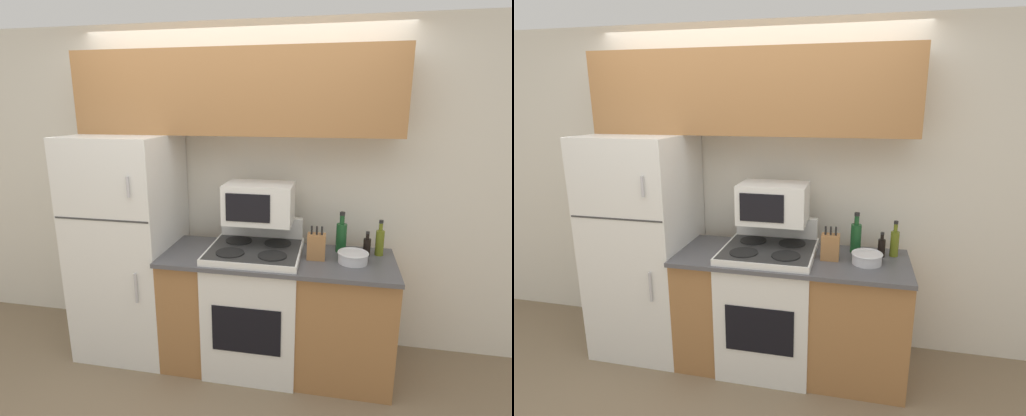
{
  "view_description": "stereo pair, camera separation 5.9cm",
  "coord_description": "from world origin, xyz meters",
  "views": [
    {
      "loc": [
        0.74,
        -2.37,
        1.93
      ],
      "look_at": [
        0.21,
        0.27,
        1.24
      ],
      "focal_mm": 28.0,
      "sensor_mm": 36.0,
      "label": 1
    },
    {
      "loc": [
        0.8,
        -2.36,
        1.93
      ],
      "look_at": [
        0.21,
        0.27,
        1.24
      ],
      "focal_mm": 28.0,
      "sensor_mm": 36.0,
      "label": 2
    }
  ],
  "objects": [
    {
      "name": "ground_plane",
      "position": [
        0.0,
        0.0,
        0.0
      ],
      "size": [
        12.0,
        12.0,
        0.0
      ],
      "primitive_type": "plane",
      "color": "#7F6B51"
    },
    {
      "name": "upper_cabinets",
      "position": [
        0.0,
        0.55,
        2.02
      ],
      "size": [
        2.37,
        0.36,
        0.59
      ],
      "color": "#9E6B3D",
      "rests_on": "refrigerator"
    },
    {
      "name": "stove",
      "position": [
        0.2,
        0.29,
        0.48
      ],
      "size": [
        0.66,
        0.62,
        1.1
      ],
      "color": "white",
      "rests_on": "ground_plane"
    },
    {
      "name": "wall_back",
      "position": [
        0.0,
        0.75,
        1.27
      ],
      "size": [
        8.0,
        0.05,
        2.55
      ],
      "color": "silver",
      "rests_on": "ground_plane"
    },
    {
      "name": "bowl",
      "position": [
        0.89,
        0.26,
        0.93
      ],
      "size": [
        0.21,
        0.21,
        0.08
      ],
      "color": "silver",
      "rests_on": "lower_cabinets"
    },
    {
      "name": "bottle_olive_oil",
      "position": [
        1.08,
        0.44,
        0.99
      ],
      "size": [
        0.06,
        0.06,
        0.26
      ],
      "color": "#5B6619",
      "rests_on": "lower_cabinets"
    },
    {
      "name": "microwave",
      "position": [
        0.21,
        0.41,
        1.24
      ],
      "size": [
        0.49,
        0.34,
        0.28
      ],
      "color": "white",
      "rests_on": "stove"
    },
    {
      "name": "knife_block",
      "position": [
        0.64,
        0.28,
        0.98
      ],
      "size": [
        0.13,
        0.09,
        0.24
      ],
      "color": "#9E6B3D",
      "rests_on": "lower_cabinets"
    },
    {
      "name": "refrigerator",
      "position": [
        -0.82,
        0.36,
        0.86
      ],
      "size": [
        0.73,
        0.74,
        1.72
      ],
      "color": "white",
      "rests_on": "ground_plane"
    },
    {
      "name": "bottle_soy_sauce",
      "position": [
        0.99,
        0.41,
        0.96
      ],
      "size": [
        0.05,
        0.05,
        0.18
      ],
      "color": "black",
      "rests_on": "lower_cabinets"
    },
    {
      "name": "lower_cabinets",
      "position": [
        0.36,
        0.3,
        0.45
      ],
      "size": [
        1.65,
        0.64,
        0.89
      ],
      "color": "#9E6B3D",
      "rests_on": "ground_plane"
    },
    {
      "name": "bottle_wine_green",
      "position": [
        0.81,
        0.47,
        1.01
      ],
      "size": [
        0.08,
        0.08,
        0.3
      ],
      "color": "#194C23",
      "rests_on": "lower_cabinets"
    }
  ]
}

